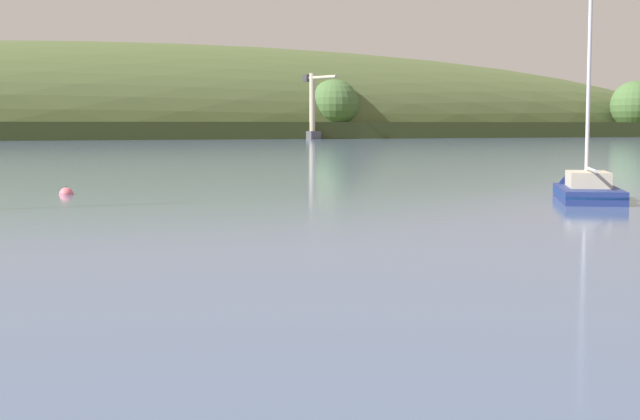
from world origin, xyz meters
name	(u,v)px	position (x,y,z in m)	size (l,w,h in m)	color
far_shoreline_hill	(135,137)	(26.21, 272.43, 0.24)	(488.48, 96.82, 52.95)	#35401E
dockside_crane	(313,108)	(65.60, 232.41, 7.81)	(5.76, 11.64, 16.55)	#4C4C51
sailboat_near_mooring	(586,195)	(19.27, 44.18, 0.21)	(6.16, 8.39, 12.12)	navy
mooring_buoy_off_fishing_boat	(66,194)	(-5.39, 55.55, 0.00)	(0.76, 0.76, 0.84)	#E06675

